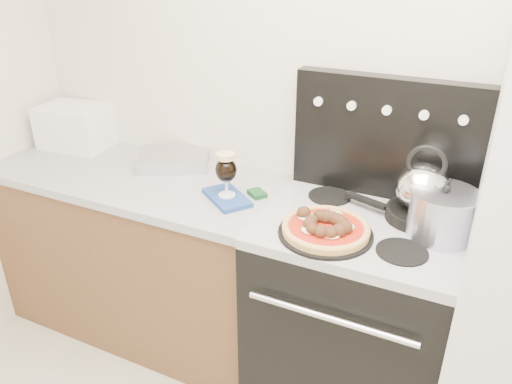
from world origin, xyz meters
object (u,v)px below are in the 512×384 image
Objects in this scene: oven_mitt at (227,198)px; skillet at (418,214)px; pizza at (326,227)px; tea_kettle at (423,184)px; stock_pot at (442,215)px; pizza_pan at (325,233)px; toaster_oven at (76,126)px; beer_glass at (226,174)px; base_cabinet at (145,256)px; stove_body at (351,319)px.

oven_mitt is 0.94× the size of skillet.
pizza is 1.45× the size of tea_kettle.
skillet is at bearing 10.24° from oven_mitt.
tea_kettle is 0.14m from stock_pot.
oven_mitt is at bearing -176.64° from stock_pot.
oven_mitt is 1.00× the size of stock_pot.
pizza_pan is 1.09× the size of pizza.
toaster_oven is 1.00× the size of pizza_pan.
skillet is (0.77, 0.14, -0.08)m from beer_glass.
base_cabinet is at bearing 179.87° from stock_pot.
base_cabinet is 1.39m from skillet.
oven_mitt is 0.73× the size of pizza.
pizza_pan is (0.48, -0.12, -0.09)m from beer_glass.
oven_mitt is 1.18× the size of beer_glass.
skillet reaches higher than oven_mitt.
base_cabinet is 6.22× the size of stock_pot.
pizza_pan is (-0.10, -0.15, 0.49)m from stove_body.
base_cabinet is 0.78m from toaster_oven.
toaster_oven reaches higher than stock_pot.
beer_glass is at bearing 170.30° from tea_kettle.
stove_body is 0.75m from oven_mitt.
stock_pot reaches higher than oven_mitt.
pizza is at bearing -157.43° from tea_kettle.
base_cabinet is 4.15× the size of pizza_pan.
pizza is 0.42m from stock_pot.
skillet reaches higher than pizza_pan.
oven_mitt is at bearing 180.00° from beer_glass.
beer_glass is at bearing -177.19° from stove_body.
beer_glass is (-0.58, -0.03, 0.58)m from stove_body.
toaster_oven reaches higher than skillet.
stove_body is at bearing -1.30° from base_cabinet.
pizza is 1.37× the size of stock_pot.
base_cabinet is at bearing 174.23° from beer_glass.
tea_kettle reaches higher than pizza_pan.
stock_pot is (0.09, -0.09, 0.06)m from skillet.
toaster_oven is 1.06m from oven_mitt.
base_cabinet is at bearing 174.23° from oven_mitt.
toaster_oven is at bearing 157.62° from tea_kettle.
skillet is 0.14m from stock_pot.
toaster_oven reaches higher than pizza.
stock_pot is (0.28, 0.02, 0.56)m from stove_body.
base_cabinet is at bearing 170.05° from pizza_pan.
stove_body is 4.01× the size of tea_kettle.
tea_kettle is 0.94× the size of stock_pot.
oven_mitt is 0.67× the size of pizza_pan.
stove_body is at bearing 2.81° from oven_mitt.
pizza_pan is (0.48, -0.12, 0.02)m from oven_mitt.
beer_glass is 0.50m from pizza.
oven_mitt is 0.50m from pizza_pan.
beer_glass is (0.00, 0.00, 0.11)m from oven_mitt.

